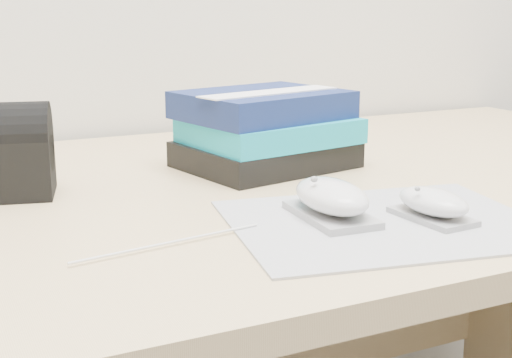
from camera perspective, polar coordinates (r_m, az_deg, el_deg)
name	(u,v)px	position (r m, az deg, el deg)	size (l,w,h in m)	color
desk	(228,325)	(1.08, -2.29, -11.61)	(1.60, 0.80, 0.73)	tan
mousepad	(384,222)	(0.78, 10.17, -3.43)	(0.32, 0.25, 0.00)	gray
mouse_rear	(331,199)	(0.77, 6.05, -1.62)	(0.07, 0.12, 0.05)	gray
mouse_front	(433,204)	(0.79, 13.97, -1.97)	(0.06, 0.10, 0.04)	gray
usb_cable	(170,243)	(0.70, -6.91, -5.07)	(0.00, 0.00, 0.20)	white
book_stack	(266,130)	(1.02, 0.79, 3.95)	(0.26, 0.22, 0.11)	black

